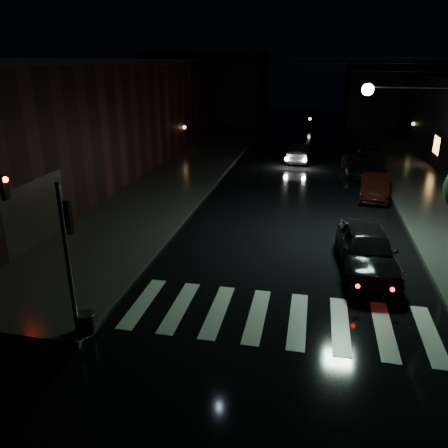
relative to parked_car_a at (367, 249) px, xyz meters
The scene contains 14 objects.
ground 7.28m from the parked_car_a, 143.32° to the right, with size 120.00×120.00×0.00m, color black.
sidewalk_left 14.52m from the parked_car_a, 138.13° to the left, with size 6.00×44.00×0.15m, color #282826.
sidewalk_right 10.58m from the parked_car_a, 66.55° to the left, with size 4.00×44.00×0.15m, color #282826.
building_left 21.46m from the parked_car_a, 146.73° to the left, with size 10.00×36.00×7.00m, color black.
building_far_left 43.76m from the parked_car_a, 111.23° to the left, with size 14.00×10.00×8.00m, color black.
building_far_right 41.59m from the parked_car_a, 78.60° to the left, with size 14.00×10.00×7.00m, color black.
crosswalk 4.80m from the parked_car_a, 126.24° to the right, with size 9.00×3.00×0.01m, color beige.
signal_pole_corner 9.85m from the parked_car_a, 143.96° to the right, with size 0.68×0.61×4.20m.
signal_red_facade 12.85m from the parked_car_a, 169.44° to the right, with size 0.54×0.28×0.85m.
parked_car_a is the anchor object (origin of this frame).
parked_car_b 9.47m from the parked_car_a, 82.15° to the left, with size 1.44×4.12×1.36m, color black.
parked_car_c 15.55m from the parked_car_a, 84.28° to the left, with size 2.10×5.16×1.50m, color black.
parked_car_d 14.48m from the parked_car_a, 86.08° to the left, with size 2.19×4.75×1.32m, color black.
oncoming_car 18.08m from the parked_car_a, 99.85° to the left, with size 1.46×4.17×1.38m, color black.
Camera 1 is at (3.71, -10.65, 7.11)m, focal length 35.00 mm.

